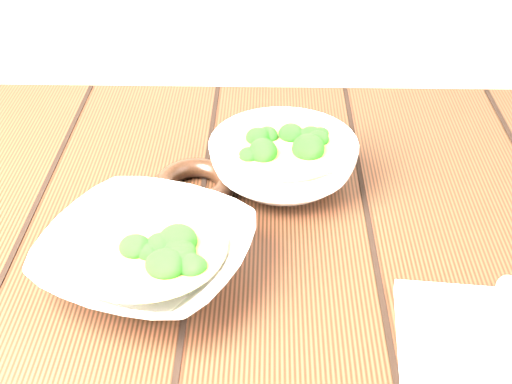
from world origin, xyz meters
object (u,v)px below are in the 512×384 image
Objects in this scene: table at (216,325)px; trivet at (195,185)px; soup_bowl_back at (283,160)px; soup_bowl_front at (147,255)px.

trivet is at bearing 104.98° from table.
soup_bowl_back reaches higher than table.
trivet is at bearing -165.64° from soup_bowl_back.
table is at bearing 34.86° from soup_bowl_front.
soup_bowl_front is 0.16m from trivet.
table is 11.93× the size of trivet.
soup_bowl_front is 2.71× the size of trivet.
soup_bowl_front is at bearing -145.14° from table.
soup_bowl_back is 0.11m from trivet.
soup_bowl_front reaches higher than trivet.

